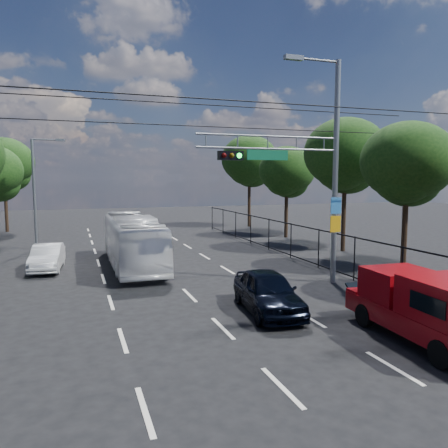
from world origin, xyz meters
name	(u,v)px	position (x,y,z in m)	size (l,w,h in m)	color
ground	(282,387)	(0.00, 0.00, 0.00)	(120.00, 120.00, 0.00)	black
lane_markings	(160,266)	(0.00, 14.00, 0.01)	(6.12, 38.00, 0.01)	beige
signal_mast	(311,162)	(5.28, 7.99, 5.24)	(6.43, 0.39, 9.50)	slate
streetlight_left	(37,188)	(-6.33, 22.00, 3.94)	(2.09, 0.22, 7.08)	slate
utility_wires	(183,110)	(0.00, 8.83, 7.23)	(22.00, 5.04, 0.74)	black
fence_right	(307,244)	(7.60, 12.17, 1.03)	(0.06, 34.03, 2.00)	black
tree_right_b	(407,168)	(11.22, 9.02, 5.06)	(4.50, 4.50, 7.31)	black
tree_right_c	(345,159)	(11.82, 15.02, 5.73)	(5.10, 5.10, 8.29)	black
tree_right_d	(287,174)	(11.42, 22.02, 4.85)	(4.32, 4.32, 7.02)	black
tree_right_e	(249,164)	(11.62, 30.02, 5.94)	(5.28, 5.28, 8.58)	black
tree_left_e	(4,167)	(-9.58, 33.02, 5.53)	(4.92, 4.92, 7.99)	black
red_pickup	(428,306)	(5.00, 1.03, 1.04)	(2.15, 5.35, 1.96)	black
navy_hatchback	(268,291)	(2.00, 5.06, 0.71)	(1.68, 4.19, 1.43)	black
white_bus	(133,241)	(-1.33, 14.50, 1.33)	(2.23, 9.53, 2.66)	silver
white_van	(47,257)	(-5.50, 14.94, 0.64)	(1.35, 3.87, 1.28)	white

